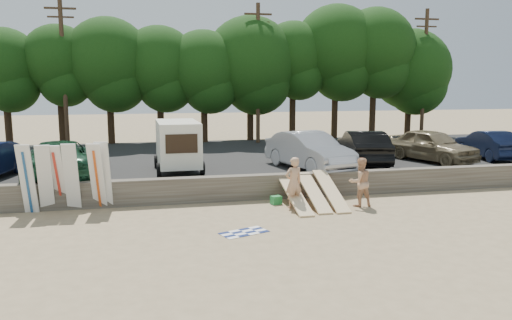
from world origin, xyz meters
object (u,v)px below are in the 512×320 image
Objects in this scene: cooler at (276,200)px; car_4 at (432,145)px; beachgoer_a at (294,182)px; car_1 at (60,159)px; car_3 at (363,147)px; car_5 at (489,145)px; car_2 at (309,151)px; beachgoer_b at (360,182)px; box_trailer at (178,143)px.

car_4 is at bearing 7.70° from cooler.
cooler is (-9.27, -4.30, -1.36)m from car_4.
beachgoer_a is at bearing -69.32° from cooler.
car_1 is at bearing 139.38° from cooler.
car_3 is at bearing 176.11° from car_1.
car_2 is at bearing 12.38° from car_5.
car_4 is at bearing -167.02° from car_3.
car_5 reaches higher than beachgoer_b.
car_5 is at bearing 2.45° from cooler.
cooler is (-0.50, 0.65, -0.80)m from beachgoer_a.
car_4 is at bearing 10.03° from car_5.
box_trailer is 8.39m from beachgoer_b.
car_4 is 10.08m from beachgoer_a.
car_3 reaches higher than car_4.
cooler is at bearing 49.19° from car_3.
car_4 is at bearing -1.22° from box_trailer.
box_trailer is 5.01m from car_1.
car_1 is at bearing 163.14° from car_4.
car_5 reaches higher than cooler.
box_trailer is at bearing 112.29° from cooler.
box_trailer is 1.88× the size of beachgoer_a.
box_trailer is 5.99m from car_2.
cooler is (3.47, -4.22, -1.80)m from box_trailer.
car_4 is 3.47m from car_5.
beachgoer_b reaches higher than cooler.
car_1 is at bearing 13.94° from car_3.
cooler is at bearing -174.07° from car_4.
beachgoer_a is (8.93, -4.30, -0.53)m from car_1.
car_2 reaches higher than car_4.
box_trailer reaches higher than cooler.
beachgoer_b is (2.54, -0.32, -0.03)m from beachgoer_a.
beachgoer_b is (0.60, -4.36, -0.63)m from car_2.
car_5 is (10.29, 1.14, -0.13)m from car_2.
beachgoer_b is at bearing 76.42° from car_3.
car_3 is at bearing 162.39° from car_4.
car_3 is at bearing 8.64° from car_5.
beachgoer_b is (11.47, -4.62, -0.56)m from car_1.
car_2 is at bearing 168.59° from car_4.
car_4 reaches higher than beachgoer_a.
box_trailer is 0.63× the size of car_1.
beachgoer_a is at bearing -169.51° from car_4.
car_1 is (-4.95, -0.57, -0.47)m from box_trailer.
car_4 is 2.57× the size of beachgoer_b.
beachgoer_a is (-12.23, -5.19, -0.47)m from car_5.
car_2 is 13.77× the size of cooler.
car_5 is (21.16, 0.88, -0.06)m from car_1.
car_5 is at bearing -9.04° from car_2.
car_4 is (6.83, 0.90, -0.04)m from car_2.
box_trailer is at bearing 7.17° from car_5.
box_trailer is 16.22m from car_5.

